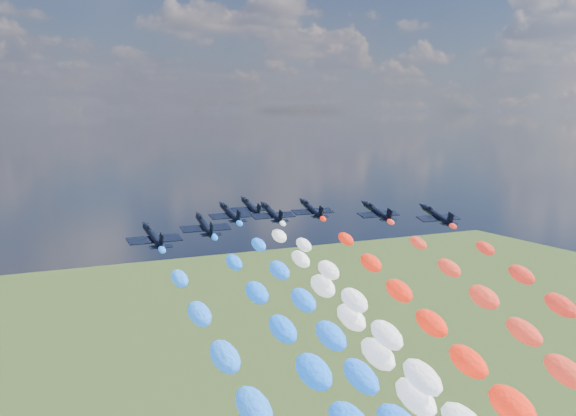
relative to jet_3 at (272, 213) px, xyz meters
name	(u,v)px	position (x,y,z in m)	size (l,w,h in m)	color
jet_0	(153,236)	(-30.08, -16.16, 0.00)	(9.34, 12.52, 2.76)	black
jet_1	(205,225)	(-18.17, -8.92, 0.00)	(9.34, 12.52, 2.76)	black
jet_2	(230,213)	(-7.96, 3.89, 0.00)	(9.34, 12.52, 2.76)	black
jet_3	(272,213)	(0.00, 0.00, 0.00)	(9.34, 12.52, 2.76)	black
jet_4	(251,207)	(-0.18, 10.81, 0.00)	(9.34, 12.52, 2.76)	black
jet_5	(312,209)	(10.40, 1.70, 0.00)	(9.34, 12.52, 2.76)	black
jet_6	(377,212)	(20.98, -8.26, 0.00)	(9.34, 12.52, 2.76)	black
jet_7	(437,216)	(29.15, -18.18, 0.00)	(9.34, 12.52, 2.76)	black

